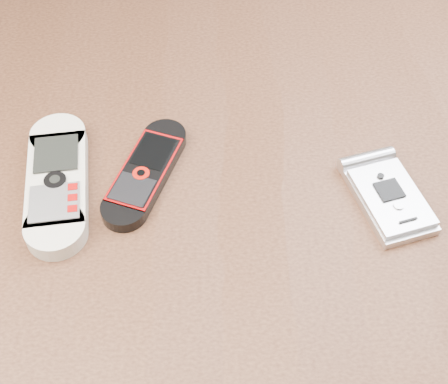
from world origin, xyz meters
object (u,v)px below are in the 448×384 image
(table, at_px, (219,265))
(motorola_razr, at_px, (389,197))
(nokia_black_red, at_px, (145,172))
(nokia_white, at_px, (57,181))

(table, height_order, motorola_razr, motorola_razr)
(nokia_black_red, bearing_deg, motorola_razr, 11.30)
(table, relative_size, nokia_black_red, 9.36)
(nokia_white, bearing_deg, motorola_razr, -11.45)
(nokia_black_red, height_order, motorola_razr, motorola_razr)
(nokia_white, distance_m, motorola_razr, 0.29)
(nokia_black_red, bearing_deg, table, -2.61)
(nokia_white, relative_size, motorola_razr, 1.57)
(table, bearing_deg, motorola_razr, -2.93)
(table, distance_m, motorola_razr, 0.18)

